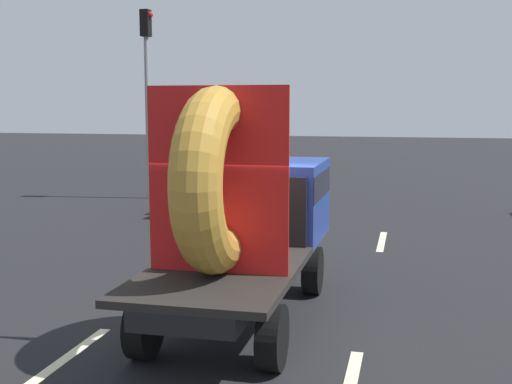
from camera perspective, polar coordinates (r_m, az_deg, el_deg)
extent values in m
plane|color=black|center=(10.24, -2.26, -11.02)|extent=(120.00, 120.00, 0.00)
cylinder|color=black|center=(11.85, -3.26, -6.35)|extent=(0.28, 0.83, 0.83)
cylinder|color=black|center=(11.49, 4.96, -6.81)|extent=(0.28, 0.83, 0.83)
cylinder|color=black|center=(8.77, -9.73, -11.48)|extent=(0.28, 0.83, 0.83)
cylinder|color=black|center=(8.28, 1.43, -12.53)|extent=(0.28, 0.83, 0.83)
cube|color=black|center=(9.94, -1.34, -6.58)|extent=(1.30, 5.46, 0.25)
cube|color=navy|center=(11.40, 0.80, -0.66)|extent=(2.00, 2.08, 1.35)
cube|color=black|center=(11.31, 0.74, 0.80)|extent=(2.02, 1.98, 0.44)
cube|color=black|center=(8.93, -3.04, -7.07)|extent=(2.00, 3.38, 0.10)
cube|color=black|center=(10.36, -0.51, -1.63)|extent=(1.80, 0.08, 1.10)
torus|color=#B7842D|center=(8.55, -3.38, 1.01)|extent=(0.65, 2.46, 2.46)
cube|color=red|center=(8.55, -3.38, 1.01)|extent=(1.90, 0.03, 2.46)
cylinder|color=black|center=(21.87, -5.01, -0.27)|extent=(0.20, 0.59, 0.59)
cylinder|color=black|center=(21.46, -1.39, -0.39)|extent=(0.20, 0.59, 0.59)
cylinder|color=black|center=(19.57, -7.27, -1.23)|extent=(0.20, 0.59, 0.59)
cylinder|color=black|center=(19.12, -3.26, -1.39)|extent=(0.20, 0.59, 0.59)
cube|color=maroon|center=(20.46, -4.20, -0.10)|extent=(1.65, 3.85, 0.50)
cube|color=black|center=(20.31, -4.29, 1.22)|extent=(1.48, 2.15, 0.46)
cylinder|color=gray|center=(23.25, -9.41, 6.32)|extent=(0.16, 0.16, 5.60)
cube|color=black|center=(23.41, -9.58, 14.30)|extent=(0.30, 0.36, 0.90)
sphere|color=red|center=(23.38, -9.20, 15.01)|extent=(0.20, 0.20, 0.20)
cube|color=beige|center=(8.82, -17.41, -14.48)|extent=(0.16, 3.00, 0.01)
cube|color=beige|center=(15.89, -2.61, -4.28)|extent=(0.16, 2.05, 0.01)
cube|color=beige|center=(16.12, 10.90, -4.24)|extent=(0.16, 2.36, 0.01)
cylinder|color=black|center=(30.77, 0.25, 2.06)|extent=(0.22, 0.63, 0.63)
cylinder|color=black|center=(31.16, -2.51, 2.12)|extent=(0.22, 0.63, 0.63)
cylinder|color=black|center=(33.35, 1.28, 2.49)|extent=(0.22, 0.63, 0.63)
cylinder|color=black|center=(33.71, -1.28, 2.54)|extent=(0.22, 0.63, 0.63)
cube|color=black|center=(32.21, -0.55, 2.79)|extent=(1.78, 4.15, 0.54)
cube|color=black|center=(32.27, -0.51, 3.73)|extent=(1.60, 2.32, 0.49)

